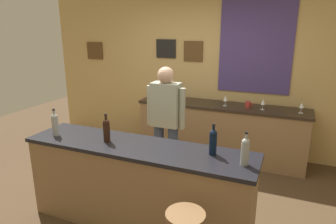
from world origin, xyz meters
TOP-DOWN VIEW (x-y plane):
  - ground_plane at (0.00, 0.00)m, footprint 10.00×10.00m
  - back_wall at (0.02, 2.03)m, footprint 6.00×0.09m
  - bar_counter at (0.00, -0.40)m, footprint 2.44×0.60m
  - side_counter at (0.40, 1.65)m, footprint 2.68×0.56m
  - bartender at (-0.05, 0.46)m, footprint 0.52×0.21m
  - wine_bottle_a at (-0.98, -0.49)m, footprint 0.07×0.07m
  - wine_bottle_b at (-0.34, -0.43)m, footprint 0.07×0.07m
  - wine_bottle_c at (0.77, -0.32)m, footprint 0.07×0.07m
  - wine_bottle_d at (1.08, -0.43)m, footprint 0.07×0.07m
  - wine_glass_a at (0.47, 1.60)m, footprint 0.07×0.07m
  - wine_glass_b at (1.03, 1.60)m, footprint 0.07×0.07m
  - wine_glass_c at (1.55, 1.61)m, footprint 0.07×0.07m
  - coffee_mug at (0.81, 1.64)m, footprint 0.13×0.08m

SIDE VIEW (x-z plane):
  - ground_plane at x=0.00m, z-range 0.00..0.00m
  - side_counter at x=0.40m, z-range 0.00..0.90m
  - bar_counter at x=0.00m, z-range 0.00..0.92m
  - bartender at x=-0.05m, z-range 0.13..1.75m
  - coffee_mug at x=0.81m, z-range 0.90..1.00m
  - wine_glass_a at x=0.47m, z-range 0.93..1.09m
  - wine_glass_b at x=1.03m, z-range 0.93..1.09m
  - wine_glass_c at x=1.55m, z-range 0.93..1.09m
  - wine_bottle_a at x=-0.98m, z-range 0.90..1.21m
  - wine_bottle_b at x=-0.34m, z-range 0.90..1.21m
  - wine_bottle_c at x=0.77m, z-range 0.90..1.21m
  - wine_bottle_d at x=1.08m, z-range 0.90..1.21m
  - back_wall at x=0.02m, z-range 0.02..2.82m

